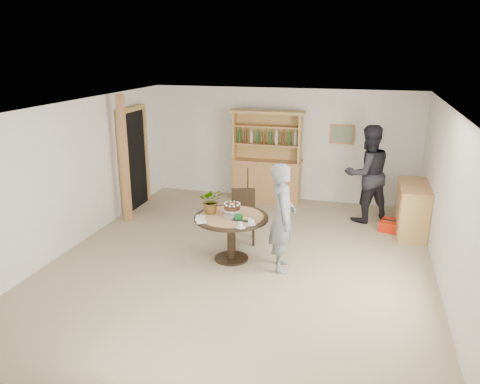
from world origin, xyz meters
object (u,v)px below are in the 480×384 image
(red_suitcase, at_px, (397,227))
(dining_table, at_px, (231,225))
(hutch, at_px, (267,171))
(adult_person, at_px, (367,174))
(dining_chair, at_px, (243,212))
(teen_boy, at_px, (283,217))
(sideboard, at_px, (413,209))

(red_suitcase, bearing_deg, dining_table, -127.23)
(dining_table, relative_size, red_suitcase, 1.74)
(hutch, bearing_deg, adult_person, -19.43)
(dining_table, height_order, red_suitcase, dining_table)
(dining_chair, bearing_deg, red_suitcase, 8.54)
(dining_table, distance_m, teen_boy, 0.89)
(sideboard, xyz_separation_m, dining_table, (-2.93, -1.99, 0.13))
(dining_chair, height_order, red_suitcase, dining_chair)
(dining_table, height_order, dining_chair, dining_chair)
(dining_chair, bearing_deg, adult_person, 23.47)
(dining_table, xyz_separation_m, adult_person, (2.07, 2.46, 0.36))
(dining_table, height_order, adult_person, adult_person)
(hutch, height_order, sideboard, hutch)
(teen_boy, distance_m, red_suitcase, 2.88)
(red_suitcase, bearing_deg, adult_person, 158.80)
(hutch, height_order, red_suitcase, hutch)
(hutch, relative_size, teen_boy, 1.20)
(dining_table, relative_size, dining_chair, 1.27)
(sideboard, height_order, adult_person, adult_person)
(hutch, distance_m, dining_table, 3.23)
(dining_table, xyz_separation_m, dining_chair, (-0.02, 0.83, -0.07))
(sideboard, distance_m, red_suitcase, 0.44)
(sideboard, distance_m, teen_boy, 2.97)
(teen_boy, bearing_deg, red_suitcase, -53.08)
(dining_chair, bearing_deg, teen_boy, -61.36)
(adult_person, bearing_deg, dining_table, 19.79)
(adult_person, height_order, red_suitcase, adult_person)
(sideboard, bearing_deg, dining_table, -145.85)
(sideboard, xyz_separation_m, red_suitcase, (-0.24, -0.00, -0.37))
(hutch, distance_m, teen_boy, 3.47)
(dining_chair, bearing_deg, dining_table, -103.16)
(hutch, relative_size, red_suitcase, 2.96)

